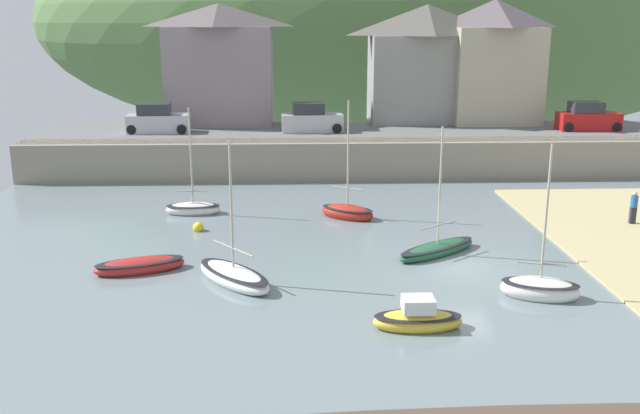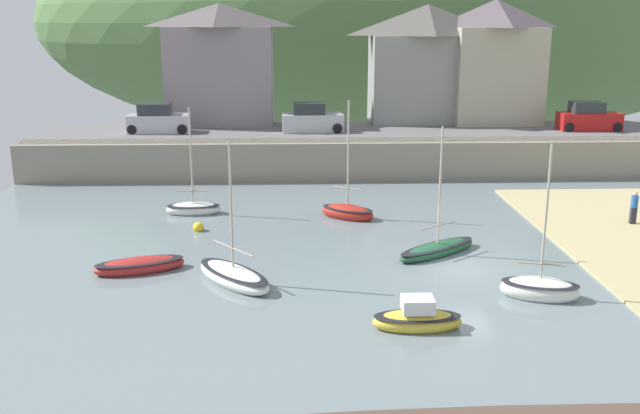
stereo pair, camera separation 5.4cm
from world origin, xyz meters
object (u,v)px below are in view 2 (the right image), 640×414
at_px(sailboat_nearest_shore, 234,276).
at_px(parked_car_end_of_row, 588,118).
at_px(sailboat_tall_mast, 193,208).
at_px(parked_car_by_wall, 312,120).
at_px(parked_car_near_slipway, 158,120).
at_px(sailboat_white_hull, 437,249).
at_px(dinghy_open_wooden, 140,266).
at_px(motorboat_with_cabin, 540,289).
at_px(mooring_buoy, 198,228).
at_px(person_on_slipway, 634,206).
at_px(waterfront_building_centre, 426,63).
at_px(waterfront_building_left, 221,63).
at_px(sailboat_blue_trim, 417,319).
at_px(fishing_boat_green, 348,212).
at_px(waterfront_building_right, 493,60).

bearing_deg(sailboat_nearest_shore, parked_car_end_of_row, 94.87).
relative_size(sailboat_tall_mast, parked_car_by_wall, 1.36).
bearing_deg(sailboat_tall_mast, parked_car_near_slipway, 107.11).
distance_m(sailboat_nearest_shore, parked_car_by_wall, 22.51).
bearing_deg(sailboat_white_hull, dinghy_open_wooden, 152.05).
bearing_deg(motorboat_with_cabin, mooring_buoy, 163.35).
relative_size(motorboat_with_cabin, person_on_slipway, 3.64).
bearing_deg(waterfront_building_centre, mooring_buoy, -126.18).
height_order(motorboat_with_cabin, sailboat_nearest_shore, motorboat_with_cabin).
distance_m(waterfront_building_left, sailboat_blue_trim, 32.85).
bearing_deg(sailboat_blue_trim, sailboat_tall_mast, 122.85).
bearing_deg(parked_car_by_wall, person_on_slipway, -47.09).
xyz_separation_m(waterfront_building_left, fishing_boat_green, (7.98, -17.51, -6.39)).
bearing_deg(person_on_slipway, waterfront_building_right, 95.92).
distance_m(waterfront_building_left, waterfront_building_right, 19.88).
distance_m(waterfront_building_left, fishing_boat_green, 20.28).
xyz_separation_m(waterfront_building_left, waterfront_building_right, (19.88, 0.00, 0.17)).
relative_size(waterfront_building_right, parked_car_near_slipway, 2.12).
bearing_deg(dinghy_open_wooden, fishing_boat_green, 21.84).
distance_m(motorboat_with_cabin, dinghy_open_wooden, 15.56).
xyz_separation_m(motorboat_with_cabin, sailboat_white_hull, (-2.79, 4.97, -0.09)).
relative_size(motorboat_with_cabin, sailboat_white_hull, 1.03).
bearing_deg(waterfront_building_centre, waterfront_building_left, 180.00).
bearing_deg(fishing_boat_green, waterfront_building_left, 146.31).
xyz_separation_m(dinghy_open_wooden, parked_car_end_of_row, (26.45, 20.58, 2.97)).
relative_size(sailboat_tall_mast, person_on_slipway, 3.52).
bearing_deg(waterfront_building_left, sailboat_blue_trim, -73.20).
bearing_deg(parked_car_by_wall, parked_car_end_of_row, -3.09).
bearing_deg(sailboat_nearest_shore, mooring_buoy, 158.50).
distance_m(sailboat_nearest_shore, parked_car_end_of_row, 31.66).
relative_size(waterfront_building_left, sailboat_tall_mast, 1.49).
relative_size(parked_car_end_of_row, mooring_buoy, 7.72).
bearing_deg(sailboat_tall_mast, sailboat_nearest_shore, -74.66).
distance_m(sailboat_white_hull, parked_car_by_wall, 19.78).
bearing_deg(sailboat_nearest_shore, waterfront_building_left, 146.82).
bearing_deg(motorboat_with_cabin, dinghy_open_wooden, -175.88).
bearing_deg(fishing_boat_green, person_on_slipway, 24.07).
relative_size(waterfront_building_right, sailboat_blue_trim, 2.96).
bearing_deg(sailboat_blue_trim, waterfront_building_left, 106.74).
bearing_deg(waterfront_building_right, sailboat_blue_trim, -108.91).
height_order(waterfront_building_right, person_on_slipway, waterfront_building_right).
distance_m(sailboat_blue_trim, parked_car_by_wall, 26.65).
height_order(waterfront_building_right, parked_car_by_wall, waterfront_building_right).
bearing_deg(motorboat_with_cabin, sailboat_nearest_shore, -172.90).
bearing_deg(parked_car_by_wall, fishing_boat_green, -86.45).
height_order(sailboat_blue_trim, parked_car_near_slipway, parked_car_near_slipway).
bearing_deg(person_on_slipway, parked_car_end_of_row, 76.49).
relative_size(waterfront_building_left, parked_car_end_of_row, 2.06).
bearing_deg(person_on_slipway, dinghy_open_wooden, -166.05).
bearing_deg(sailboat_blue_trim, sailboat_white_hull, 73.97).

